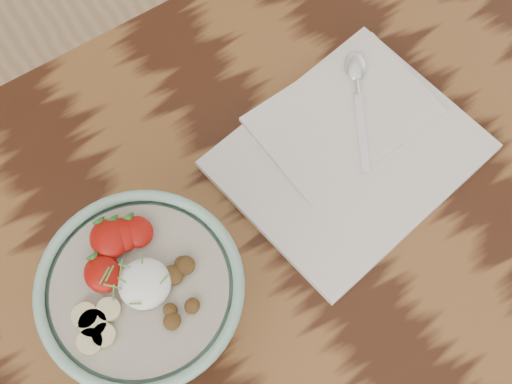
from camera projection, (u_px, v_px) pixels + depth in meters
table at (338, 306)px, 88.59cm from camera, size 160.00×90.00×75.00cm
breakfast_bowl at (145, 298)px, 72.40cm from camera, size 20.45×20.45×13.42cm
napkin at (348, 147)px, 85.97cm from camera, size 32.30×27.75×1.77cm
spoon at (357, 82)px, 87.89cm from camera, size 10.20×15.27×0.87cm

